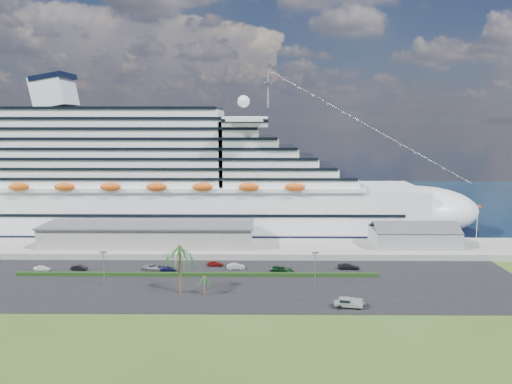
{
  "coord_description": "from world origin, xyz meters",
  "views": [
    {
      "loc": [
        7.68,
        -101.32,
        37.68
      ],
      "look_at": [
        6.38,
        30.0,
        18.9
      ],
      "focal_mm": 35.0,
      "sensor_mm": 36.0,
      "label": 1
    }
  ],
  "objects_px": {
    "boat_trailer": "(354,301)",
    "pickup_truck": "(348,303)",
    "parked_car_3": "(168,269)",
    "cruise_ship": "(174,184)"
  },
  "relations": [
    {
      "from": "boat_trailer",
      "to": "pickup_truck",
      "type": "bearing_deg",
      "value": -141.01
    },
    {
      "from": "cruise_ship",
      "to": "pickup_truck",
      "type": "distance_m",
      "value": 84.4
    },
    {
      "from": "cruise_ship",
      "to": "parked_car_3",
      "type": "xyz_separation_m",
      "value": [
        5.74,
        -44.19,
        -15.91
      ]
    },
    {
      "from": "pickup_truck",
      "to": "boat_trailer",
      "type": "xyz_separation_m",
      "value": [
        1.46,
        1.18,
        -0.02
      ]
    },
    {
      "from": "parked_car_3",
      "to": "boat_trailer",
      "type": "bearing_deg",
      "value": -107.4
    },
    {
      "from": "cruise_ship",
      "to": "parked_car_3",
      "type": "bearing_deg",
      "value": -82.59
    },
    {
      "from": "pickup_truck",
      "to": "boat_trailer",
      "type": "height_order",
      "value": "pickup_truck"
    },
    {
      "from": "parked_car_3",
      "to": "boat_trailer",
      "type": "relative_size",
      "value": 0.8
    },
    {
      "from": "parked_car_3",
      "to": "pickup_truck",
      "type": "height_order",
      "value": "pickup_truck"
    },
    {
      "from": "cruise_ship",
      "to": "pickup_truck",
      "type": "height_order",
      "value": "cruise_ship"
    }
  ]
}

